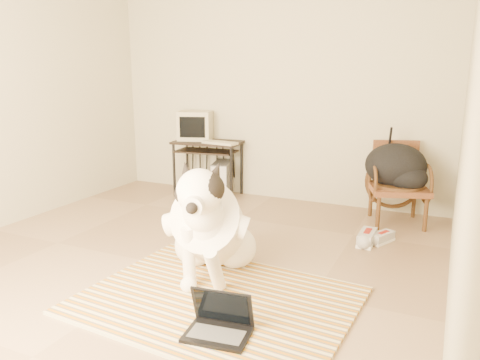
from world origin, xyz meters
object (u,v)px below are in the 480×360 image
Objects in this scene: dog at (210,228)px; laptop at (219,323)px; crt_monitor at (196,125)px; computer_desk at (207,149)px; backpack at (398,168)px; pc_tower at (222,179)px; rattan_chair at (398,183)px.

dog is 0.86m from laptop.
laptop is at bearing -57.70° from crt_monitor.
crt_monitor is at bearing 122.42° from dog.
dog reaches higher than computer_desk.
crt_monitor reaches higher than backpack.
laptop is 3.05m from pc_tower.
computer_desk is 0.41m from pc_tower.
rattan_chair reaches higher than pc_tower.
computer_desk is at bearing 177.39° from rattan_chair.
crt_monitor is at bearing 122.30° from laptop.
pc_tower is at bearing 5.84° from computer_desk.
pc_tower is (0.38, -0.05, -0.63)m from crt_monitor.
laptop is 3.36m from crt_monitor.
dog reaches higher than laptop.
computer_desk is at bearing 176.25° from backpack.
backpack reaches higher than computer_desk.
laptop is at bearing -104.05° from rattan_chair.
computer_desk is 1.05× the size of rattan_chair.
backpack is (-0.01, -0.04, 0.16)m from rattan_chair.
dog is at bearing -60.76° from computer_desk.
crt_monitor reaches higher than pc_tower.
pc_tower is 0.61× the size of rattan_chair.
computer_desk is 0.34m from crt_monitor.
dog is 2.51m from crt_monitor.
laptop is 3.15m from computer_desk.
backpack is at bearing 60.32° from dog.
dog is 1.52× the size of rattan_chair.
laptop is 0.49× the size of rattan_chair.
rattan_chair is at bearing 82.42° from backpack.
computer_desk is at bearing -174.16° from pc_tower.
rattan_chair reaches higher than backpack.
backpack reaches higher than pc_tower.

